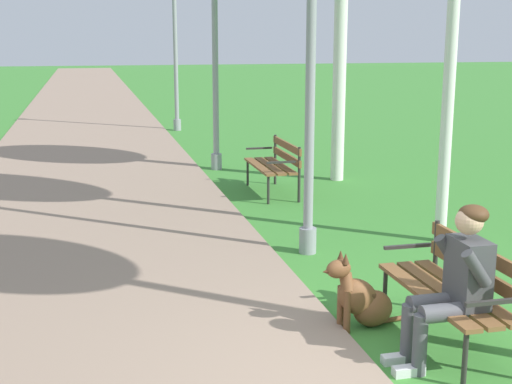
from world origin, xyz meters
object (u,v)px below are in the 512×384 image
lamp_post_mid (215,50)px  park_bench_near (456,284)px  park_bench_mid (276,162)px  lamp_post_near (311,71)px  lamp_post_far (175,45)px  person_seated_on_near_bench (455,280)px  dog_brown (362,299)px

lamp_post_mid → park_bench_near: bearing=-86.6°
park_bench_mid → lamp_post_near: size_ratio=0.37×
lamp_post_near → lamp_post_far: (-0.07, 11.23, 0.17)m
park_bench_mid → lamp_post_far: bearing=93.8°
lamp_post_mid → lamp_post_far: 5.82m
park_bench_mid → lamp_post_far: size_ratio=0.34×
park_bench_near → lamp_post_far: lamp_post_far is taller
person_seated_on_near_bench → lamp_post_near: 3.27m
person_seated_on_near_bench → lamp_post_far: bearing=91.1°
park_bench_near → lamp_post_mid: bearing=93.4°
person_seated_on_near_bench → dog_brown: 0.99m
park_bench_near → lamp_post_near: size_ratio=0.37×
lamp_post_mid → person_seated_on_near_bench: bearing=-88.1°
lamp_post_mid → lamp_post_near: bearing=-89.2°
dog_brown → park_bench_near: bearing=-38.0°
park_bench_mid → person_seated_on_near_bench: person_seated_on_near_bench is taller
lamp_post_far → lamp_post_near: bearing=-89.6°
dog_brown → lamp_post_mid: bearing=89.0°
park_bench_mid → person_seated_on_near_bench: bearing=-92.5°
lamp_post_near → park_bench_near: bearing=-81.2°
person_seated_on_near_bench → lamp_post_mid: 8.51m
park_bench_near → person_seated_on_near_bench: 0.42m
lamp_post_near → lamp_post_far: lamp_post_far is taller
lamp_post_far → person_seated_on_near_bench: bearing=-88.9°
park_bench_near → lamp_post_near: (-0.41, 2.62, 1.57)m
dog_brown → lamp_post_far: bearing=89.4°
park_bench_near → person_seated_on_near_bench: size_ratio=1.20×
park_bench_mid → park_bench_near: bearing=-90.6°
park_bench_mid → lamp_post_far: 8.29m
lamp_post_near → lamp_post_far: 11.23m
lamp_post_near → park_bench_mid: bearing=81.6°
park_bench_near → person_seated_on_near_bench: bearing=-122.2°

